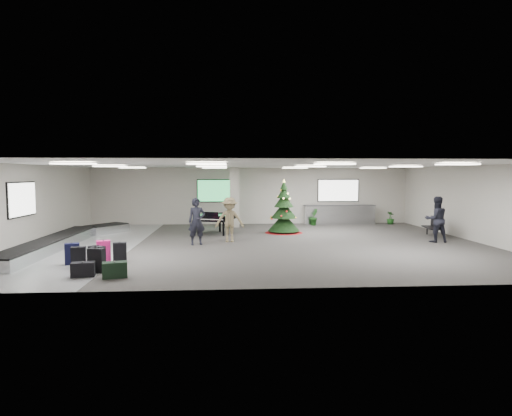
{
  "coord_description": "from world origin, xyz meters",
  "views": [
    {
      "loc": [
        -1.35,
        -17.3,
        2.81
      ],
      "look_at": [
        -0.15,
        1.0,
        1.38
      ],
      "focal_mm": 30.0,
      "sensor_mm": 36.0,
      "label": 1
    }
  ],
  "objects": [
    {
      "name": "black_duffel",
      "position": [
        -5.35,
        -5.41,
        0.2
      ],
      "size": [
        0.67,
        0.45,
        0.42
      ],
      "rotation": [
        0.0,
        0.0,
        0.19
      ],
      "color": "black",
      "rests_on": "ground"
    },
    {
      "name": "ground",
      "position": [
        0.0,
        0.0,
        0.0
      ],
      "size": [
        18.0,
        18.0,
        0.0
      ],
      "primitive_type": "plane",
      "color": "#383533",
      "rests_on": "ground"
    },
    {
      "name": "suitcase_0",
      "position": [
        -5.13,
        -4.92,
        0.35
      ],
      "size": [
        0.5,
        0.35,
        0.73
      ],
      "rotation": [
        0.0,
        0.0,
        -0.22
      ],
      "color": "black",
      "rests_on": "ground"
    },
    {
      "name": "suitcase_3",
      "position": [
        -4.84,
        -3.41,
        0.31
      ],
      "size": [
        0.45,
        0.31,
        0.65
      ],
      "rotation": [
        0.0,
        0.0,
        0.2
      ],
      "color": "black",
      "rests_on": "ground"
    },
    {
      "name": "traveler_a",
      "position": [
        -2.6,
        -0.18,
        0.94
      ],
      "size": [
        0.78,
        0.61,
        1.88
      ],
      "primitive_type": "imported",
      "rotation": [
        0.0,
        0.0,
        0.26
      ],
      "color": "black",
      "rests_on": "ground"
    },
    {
      "name": "baggage_carousel",
      "position": [
        -7.84,
        -0.08,
        0.21
      ],
      "size": [
        2.28,
        9.71,
        0.43
      ],
      "color": "silver",
      "rests_on": "ground"
    },
    {
      "name": "potted_plant_left",
      "position": [
        3.41,
        6.08,
        0.46
      ],
      "size": [
        0.59,
        0.64,
        0.92
      ],
      "primitive_type": "imported",
      "rotation": [
        0.0,
        0.0,
        1.1
      ],
      "color": "#143E14",
      "rests_on": "ground"
    },
    {
      "name": "grand_piano",
      "position": [
        -1.96,
        2.97,
        0.78
      ],
      "size": [
        1.93,
        2.24,
        1.1
      ],
      "rotation": [
        0.0,
        0.0,
        -0.28
      ],
      "color": "black",
      "rests_on": "ground"
    },
    {
      "name": "pink_suitcase",
      "position": [
        -5.41,
        -3.26,
        0.34
      ],
      "size": [
        0.49,
        0.38,
        0.69
      ],
      "rotation": [
        0.0,
        0.0,
        0.36
      ],
      "color": "#EB1E7A",
      "rests_on": "ground"
    },
    {
      "name": "christmas_tree",
      "position": [
        1.34,
        3.11,
        0.89
      ],
      "size": [
        1.83,
        1.83,
        2.61
      ],
      "color": "maroon",
      "rests_on": "ground"
    },
    {
      "name": "traveler_b",
      "position": [
        -1.29,
        0.46,
        0.93
      ],
      "size": [
        1.23,
        0.73,
        1.87
      ],
      "primitive_type": "imported",
      "rotation": [
        0.0,
        0.0,
        0.03
      ],
      "color": "#7D6D4D",
      "rests_on": "ground"
    },
    {
      "name": "suitcase_1",
      "position": [
        -5.19,
        -4.67,
        0.36
      ],
      "size": [
        0.53,
        0.45,
        0.75
      ],
      "rotation": [
        0.0,
        0.0,
        -0.53
      ],
      "color": "black",
      "rests_on": "ground"
    },
    {
      "name": "service_counter",
      "position": [
        5.0,
        6.65,
        0.55
      ],
      "size": [
        4.05,
        0.65,
        1.08
      ],
      "color": "silver",
      "rests_on": "ground"
    },
    {
      "name": "suitcase_5",
      "position": [
        -5.88,
        -4.19,
        0.31
      ],
      "size": [
        0.46,
        0.31,
        0.65
      ],
      "rotation": [
        0.0,
        0.0,
        0.2
      ],
      "color": "black",
      "rests_on": "ground"
    },
    {
      "name": "room_envelope",
      "position": [
        -0.38,
        0.67,
        2.33
      ],
      "size": [
        18.02,
        14.02,
        3.21
      ],
      "color": "#B4B1A5",
      "rests_on": "ground"
    },
    {
      "name": "navy_suitcase",
      "position": [
        -6.23,
        -3.74,
        0.33
      ],
      "size": [
        0.49,
        0.39,
        0.69
      ],
      "rotation": [
        0.0,
        0.0,
        0.35
      ],
      "color": "black",
      "rests_on": "ground"
    },
    {
      "name": "potted_plant_right",
      "position": [
        7.85,
        6.27,
        0.37
      ],
      "size": [
        0.56,
        0.56,
        0.73
      ],
      "primitive_type": "imported",
      "rotation": [
        0.0,
        0.0,
        2.09
      ],
      "color": "#143E14",
      "rests_on": "ground"
    },
    {
      "name": "bench",
      "position": [
        8.02,
        1.54,
        0.5
      ],
      "size": [
        0.69,
        1.46,
        0.89
      ],
      "rotation": [
        0.0,
        0.0,
        -0.16
      ],
      "color": "black",
      "rests_on": "ground"
    },
    {
      "name": "traveler_bench",
      "position": [
        7.28,
        -0.18,
        0.95
      ],
      "size": [
        0.96,
        0.77,
        1.91
      ],
      "primitive_type": "imported",
      "rotation": [
        0.0,
        0.0,
        3.09
      ],
      "color": "black",
      "rests_on": "ground"
    },
    {
      "name": "green_duffel",
      "position": [
        -4.44,
        -5.59,
        0.22
      ],
      "size": [
        0.71,
        0.48,
        0.45
      ],
      "rotation": [
        0.0,
        0.0,
        0.25
      ],
      "color": "black",
      "rests_on": "ground"
    }
  ]
}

